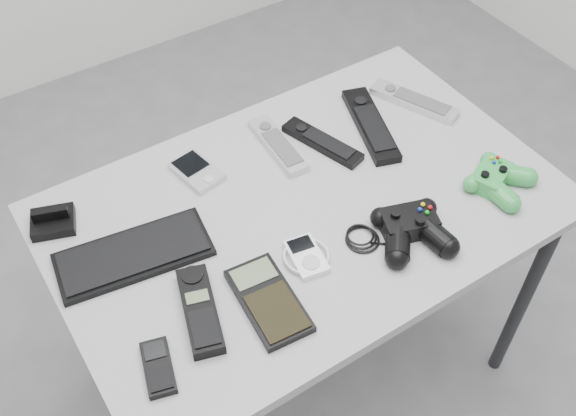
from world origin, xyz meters
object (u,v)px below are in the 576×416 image
cordless_handset (200,310)px  pda (197,171)px  remote_silver_b (414,101)px  calculator (268,300)px  remote_black_a (322,142)px  remote_black_b (371,124)px  desk (305,224)px  remote_silver_a (278,144)px  controller_black (412,227)px  mp3_player (306,256)px  mobile_phone (158,367)px  controller_green (497,178)px  pda_keyboard (134,254)px

cordless_handset → pda: bearing=80.4°
remote_silver_b → calculator: size_ratio=1.14×
remote_black_a → remote_black_b: bearing=-23.3°
desk → remote_silver_a: size_ratio=5.28×
remote_black_a → controller_black: controller_black is taller
remote_black_b → mp3_player: (-0.33, -0.23, -0.00)m
calculator → pda: bearing=87.8°
remote_black_a → mobile_phone: 0.63m
calculator → controller_green: 0.56m
remote_black_b → mp3_player: remote_black_b is taller
controller_black → controller_green: controller_black is taller
remote_silver_a → mp3_player: (-0.12, -0.29, -0.00)m
remote_silver_b → calculator: (-0.59, -0.29, -0.00)m
pda_keyboard → mp3_player: (0.28, -0.18, -0.00)m
pda → calculator: same height
mp3_player → calculator: bearing=-148.0°
remote_silver_a → calculator: size_ratio=1.04×
pda → controller_green: 0.63m
remote_silver_b → mobile_phone: 0.87m
remote_black_b → mp3_player: bearing=-126.6°
cordless_handset → controller_black: size_ratio=0.72×
remote_silver_a → calculator: (-0.24, -0.34, -0.00)m
desk → remote_black_b: size_ratio=4.15×
calculator → mp3_player: (0.11, 0.05, -0.00)m
remote_black_a → controller_green: controller_green is taller
controller_green → remote_black_a: bearing=106.3°
remote_silver_a → cordless_handset: size_ratio=1.07×
remote_black_b → cordless_handset: 0.61m
calculator → remote_silver_a: bearing=60.3°
desk → controller_green: 0.41m
remote_black_b → cordless_handset: (-0.56, -0.23, 0.00)m
remote_black_a → mp3_player: remote_black_a is taller
pda_keyboard → controller_green: controller_green is taller
remote_silver_a → mp3_player: bearing=-109.0°
remote_black_a → cordless_handset: (-0.44, -0.25, 0.00)m
pda_keyboard → mp3_player: 0.33m
pda_keyboard → mobile_phone: 0.25m
cordless_handset → controller_black: controller_black is taller
remote_silver_a → mp3_player: 0.32m
pda_keyboard → controller_green: 0.76m
pda_keyboard → controller_black: 0.54m
mobile_phone → cordless_handset: (0.11, 0.06, 0.01)m
desk → remote_black_b: bearing=24.3°
cordless_handset → remote_silver_b: bearing=36.5°
remote_silver_b → controller_green: 0.30m
pda → mobile_phone: 0.47m
mobile_phone → mp3_player: size_ratio=1.09×
controller_green → calculator: bearing=157.4°
cordless_handset → controller_green: 0.68m
pda_keyboard → controller_black: controller_black is taller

